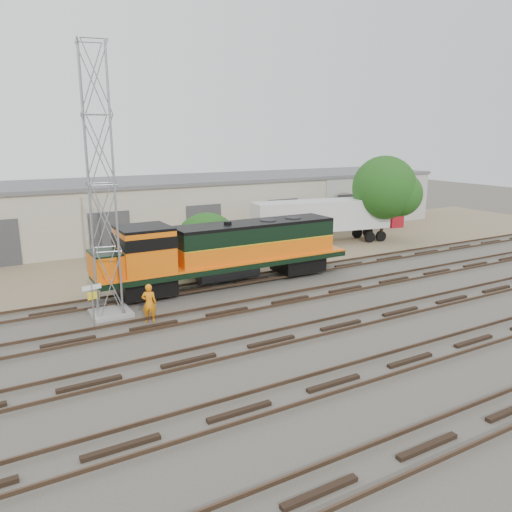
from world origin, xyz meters
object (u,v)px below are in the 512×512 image
locomotive (224,250)px  semi_trailer (325,216)px  signal_tower (102,189)px  worker (149,303)px

locomotive → semi_trailer: bearing=28.2°
signal_tower → semi_trailer: (20.51, 8.67, -4.19)m
signal_tower → semi_trailer: size_ratio=1.07×
signal_tower → worker: signal_tower is taller
signal_tower → semi_trailer: 22.66m
worker → semi_trailer: semi_trailer is taller
semi_trailer → worker: bearing=-141.4°
signal_tower → worker: 6.11m
signal_tower → semi_trailer: bearing=22.9°
locomotive → signal_tower: size_ratio=1.22×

